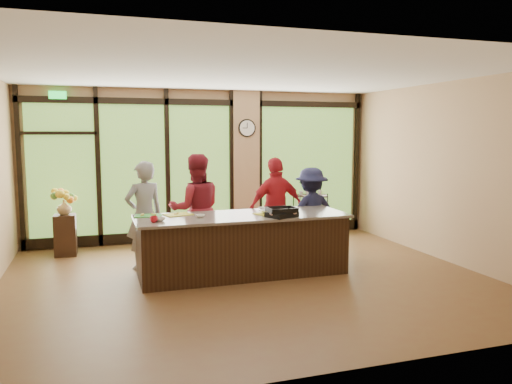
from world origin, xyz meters
TOP-DOWN VIEW (x-y plane):
  - floor at (0.00, 0.00)m, footprint 7.00×7.00m
  - ceiling at (0.00, 0.00)m, footprint 7.00×7.00m
  - back_wall at (0.00, 3.00)m, footprint 7.00×0.00m
  - right_wall at (3.50, 0.00)m, footprint 0.00×6.00m
  - window_wall at (0.16, 2.95)m, footprint 6.90×0.12m
  - island_base at (0.00, 0.30)m, footprint 3.10×1.00m
  - countertop at (0.00, 0.30)m, footprint 3.20×1.10m
  - wall_clock at (0.85, 2.87)m, footprint 0.36×0.04m
  - cook_left at (-1.39, 1.08)m, footprint 0.72×0.59m
  - cook_midleft at (-0.55, 1.14)m, footprint 0.92×0.73m
  - cook_midright at (0.83, 1.07)m, footprint 1.07×0.57m
  - cook_right at (1.45, 1.00)m, footprint 1.05×0.66m
  - roasting_pan at (0.50, -0.06)m, footprint 0.51×0.46m
  - mixing_bowl at (0.42, 0.22)m, footprint 0.36×0.36m
  - cutting_board_left at (-1.37, 0.63)m, footprint 0.44×0.35m
  - cutting_board_center at (-0.93, 0.59)m, footprint 0.46×0.39m
  - cutting_board_right at (0.40, 0.27)m, footprint 0.46×0.41m
  - prep_bowl_near at (-1.26, 0.13)m, footprint 0.20×0.20m
  - prep_bowl_mid at (-0.66, 0.25)m, footprint 0.14×0.14m
  - prep_bowl_far at (0.47, 0.76)m, footprint 0.15×0.15m
  - red_ramekin at (-1.35, 0.06)m, footprint 0.14×0.14m
  - flower_stand at (-2.64, 2.37)m, footprint 0.37×0.37m
  - flower_vase at (-2.64, 2.37)m, footprint 0.26×0.26m
  - bar_cart at (2.22, 2.75)m, footprint 0.79×0.64m

SIDE VIEW (x-z plane):
  - floor at x=0.00m, z-range 0.00..0.00m
  - flower_stand at x=-2.64m, z-range 0.00..0.73m
  - island_base at x=0.00m, z-range 0.00..0.88m
  - bar_cart at x=2.22m, z-range 0.09..1.03m
  - cook_right at x=1.45m, z-range 0.00..1.56m
  - cook_left at x=-1.39m, z-range 0.00..1.72m
  - flower_vase at x=-2.64m, z-range 0.73..0.99m
  - cook_midright at x=0.83m, z-range 0.00..1.74m
  - countertop at x=0.00m, z-range 0.88..0.92m
  - cook_midleft at x=-0.55m, z-range 0.00..1.82m
  - cutting_board_right at x=0.40m, z-range 0.92..0.93m
  - cutting_board_center at x=-0.93m, z-range 0.92..0.93m
  - cutting_board_left at x=-1.37m, z-range 0.92..0.93m
  - prep_bowl_far at x=0.47m, z-range 0.92..0.95m
  - prep_bowl_mid at x=-0.66m, z-range 0.92..0.96m
  - prep_bowl_near at x=-1.26m, z-range 0.92..0.97m
  - roasting_pan at x=0.50m, z-range 0.92..0.99m
  - mixing_bowl at x=0.42m, z-range 0.92..0.99m
  - red_ramekin at x=-1.35m, z-range 0.92..1.01m
  - window_wall at x=0.16m, z-range -0.11..2.89m
  - back_wall at x=0.00m, z-range -2.00..5.00m
  - right_wall at x=3.50m, z-range -1.50..4.50m
  - wall_clock at x=0.85m, z-range 2.07..2.43m
  - ceiling at x=0.00m, z-range 3.00..3.00m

